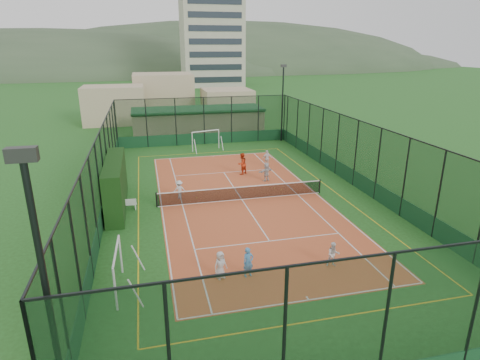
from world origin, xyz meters
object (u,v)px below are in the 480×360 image
at_px(floodlight_ne, 282,104).
at_px(child_far_left, 179,190).
at_px(floodlight_sw, 52,320).
at_px(child_near_left, 220,265).
at_px(child_near_mid, 248,262).
at_px(futsal_goal_near, 118,271).
at_px(white_bench, 125,204).
at_px(futsal_goal_far, 206,141).
at_px(child_far_back, 266,172).
at_px(child_near_right, 333,254).
at_px(coach, 242,164).
at_px(clubhouse, 198,121).
at_px(child_far_right, 267,158).
at_px(apartment_tower, 211,25).

height_order(floodlight_ne, child_far_left, floodlight_ne).
relative_size(floodlight_sw, child_near_left, 6.21).
height_order(child_near_mid, child_far_left, child_near_mid).
bearing_deg(futsal_goal_near, white_bench, 2.05).
bearing_deg(floodlight_ne, futsal_goal_far, -166.10).
bearing_deg(child_far_back, child_near_mid, 44.92).
height_order(child_near_right, coach, coach).
distance_m(child_near_right, child_far_back, 13.12).
bearing_deg(futsal_goal_far, white_bench, -132.59).
height_order(futsal_goal_far, child_far_left, futsal_goal_far).
bearing_deg(coach, futsal_goal_near, 24.90).
bearing_deg(clubhouse, child_far_back, -81.28).
bearing_deg(child_near_mid, child_far_right, 56.79).
bearing_deg(futsal_goal_far, child_far_back, -89.11).
distance_m(floodlight_sw, floodlight_ne, 37.39).
distance_m(floodlight_ne, child_far_right, 10.96).
relative_size(clubhouse, apartment_tower, 0.51).
bearing_deg(floodlight_sw, child_near_right, 33.02).
distance_m(child_near_left, child_near_mid, 1.29).
distance_m(apartment_tower, futsal_goal_near, 94.42).
bearing_deg(futsal_goal_far, child_far_left, -121.47).
bearing_deg(child_near_right, futsal_goal_near, -171.39).
xyz_separation_m(futsal_goal_near, child_far_left, (3.58, 10.45, -0.29)).
bearing_deg(child_far_right, child_far_left, 32.72).
relative_size(apartment_tower, futsal_goal_far, 9.90).
distance_m(child_far_left, child_far_right, 10.18).
distance_m(child_near_right, child_far_right, 16.91).
height_order(futsal_goal_far, child_near_left, futsal_goal_far).
relative_size(floodlight_ne, futsal_goal_near, 2.76).
relative_size(futsal_goal_far, child_far_left, 2.29).
relative_size(white_bench, coach, 0.82).
xyz_separation_m(futsal_goal_far, child_near_left, (-3.02, -23.76, -0.30)).
relative_size(child_near_mid, coach, 0.80).
height_order(child_near_mid, child_far_right, child_far_right).
relative_size(floodlight_sw, floodlight_ne, 1.00).
distance_m(futsal_goal_far, child_far_left, 13.77).
bearing_deg(apartment_tower, clubhouse, -101.31).
relative_size(white_bench, futsal_goal_near, 0.49).
xyz_separation_m(floodlight_sw, child_far_right, (12.63, 23.82, -3.38)).
distance_m(child_far_back, coach, 2.57).
distance_m(floodlight_ne, child_near_right, 27.19).
bearing_deg(white_bench, futsal_goal_far, 66.02).
distance_m(floodlight_ne, futsal_goal_near, 30.75).
distance_m(floodlight_ne, child_far_back, 14.70).
distance_m(white_bench, child_near_mid, 11.11).
distance_m(clubhouse, futsal_goal_near, 32.21).
relative_size(apartment_tower, child_far_back, 20.70).
relative_size(child_near_left, child_near_right, 1.06).
distance_m(apartment_tower, child_far_back, 80.30).
distance_m(apartment_tower, child_far_right, 76.54).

